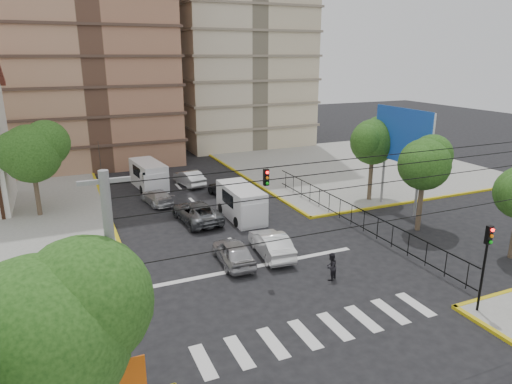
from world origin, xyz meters
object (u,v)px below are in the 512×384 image
traffic_light_nw (104,202)px  car_white_front_right (271,244)px  district_sign (132,383)px  pedestrian_crosswalk (331,266)px  van_left_lane (149,176)px  traffic_light_se (486,254)px  car_silver_front_left (233,252)px  van_right_lane (242,204)px

traffic_light_nw → car_white_front_right: (9.25, -5.50, -2.34)m
district_sign → pedestrian_crosswalk: district_sign is taller
van_left_lane → traffic_light_se: bearing=-76.7°
district_sign → car_white_front_right: bearing=48.4°
car_white_front_right → van_left_lane: bearing=-72.0°
district_sign → car_silver_front_left: (7.67, 11.40, -1.71)m
traffic_light_se → car_silver_front_left: bearing=131.9°
car_white_front_right → pedestrian_crosswalk: bearing=116.7°
traffic_light_nw → district_sign: (-1.00, -17.04, -0.66)m
traffic_light_se → van_right_lane: size_ratio=0.80×
van_right_lane → car_white_front_right: van_right_lane is taller
car_white_front_right → pedestrian_crosswalk: size_ratio=2.91×
traffic_light_nw → district_sign: size_ratio=1.38×
van_right_lane → car_white_front_right: (-0.85, -6.90, -0.44)m
district_sign → car_silver_front_left: bearing=56.1°
van_left_lane → car_white_front_right: (4.03, -18.22, -0.43)m
traffic_light_nw → van_left_lane: 13.87m
traffic_light_se → car_silver_front_left: 13.59m
traffic_light_se → van_left_lane: (-10.39, 28.31, -1.91)m
van_left_lane → pedestrian_crosswalk: size_ratio=3.55×
traffic_light_se → car_white_front_right: traffic_light_se is taller
pedestrian_crosswalk → traffic_light_nw: bearing=-71.9°
van_left_lane → traffic_light_nw: bearing=-119.2°
traffic_light_nw → car_silver_front_left: bearing=-40.2°
traffic_light_se → van_left_lane: bearing=110.1°
traffic_light_se → van_right_lane: 17.96m
car_silver_front_left → pedestrian_crosswalk: 5.93m
traffic_light_nw → car_silver_front_left: 9.05m
traffic_light_nw → car_white_front_right: bearing=-30.8°
car_silver_front_left → pedestrian_crosswalk: pedestrian_crosswalk is taller
van_right_lane → pedestrian_crosswalk: (0.81, -11.18, -0.40)m
traffic_light_se → district_sign: 16.68m
traffic_light_se → traffic_light_nw: bearing=135.0°
van_right_lane → traffic_light_se: bearing=-71.9°
car_silver_front_left → van_right_lane: bearing=-112.9°
traffic_light_se → pedestrian_crosswalk: bearing=128.9°
traffic_light_se → car_white_front_right: bearing=122.2°
traffic_light_se → traffic_light_nw: size_ratio=1.00×
van_left_lane → car_white_front_right: size_ratio=1.22×
car_silver_front_left → car_white_front_right: bearing=-173.9°
district_sign → car_white_front_right: (10.25, 11.54, -1.68)m
district_sign → van_right_lane: (11.10, 18.43, -1.25)m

